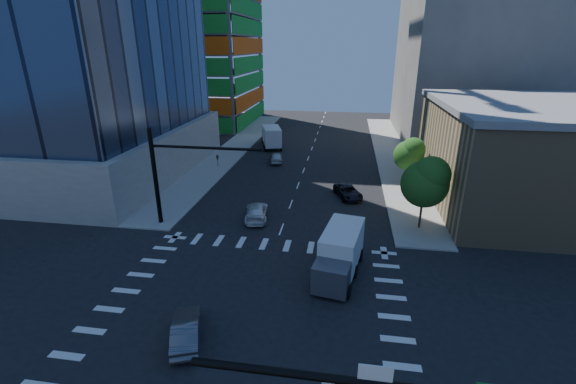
# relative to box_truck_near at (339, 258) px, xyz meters

# --- Properties ---
(ground) EXTENTS (160.00, 160.00, 0.00)m
(ground) POSITION_rel_box_truck_near_xyz_m (-5.37, -5.14, -1.47)
(ground) COLOR black
(ground) RESTS_ON ground
(road_markings) EXTENTS (20.00, 20.00, 0.01)m
(road_markings) POSITION_rel_box_truck_near_xyz_m (-5.37, -5.14, -1.46)
(road_markings) COLOR silver
(road_markings) RESTS_ON ground
(sidewalk_ne) EXTENTS (5.00, 60.00, 0.15)m
(sidewalk_ne) POSITION_rel_box_truck_near_xyz_m (7.13, 34.86, -1.39)
(sidewalk_ne) COLOR gray
(sidewalk_ne) RESTS_ON ground
(sidewalk_nw) EXTENTS (5.00, 60.00, 0.15)m
(sidewalk_nw) POSITION_rel_box_truck_near_xyz_m (-17.87, 34.86, -1.39)
(sidewalk_nw) COLOR gray
(sidewalk_nw) RESTS_ON ground
(commercial_building) EXTENTS (20.50, 22.50, 10.60)m
(commercial_building) POSITION_rel_box_truck_near_xyz_m (19.63, 16.86, 3.85)
(commercial_building) COLOR #917B54
(commercial_building) RESTS_ON ground
(bg_building_ne) EXTENTS (24.00, 30.00, 28.00)m
(bg_building_ne) POSITION_rel_box_truck_near_xyz_m (21.63, 49.86, 12.53)
(bg_building_ne) COLOR #66605C
(bg_building_ne) RESTS_ON ground
(signal_mast_nw) EXTENTS (10.20, 0.40, 9.00)m
(signal_mast_nw) POSITION_rel_box_truck_near_xyz_m (-15.37, 6.36, 4.03)
(signal_mast_nw) COLOR black
(signal_mast_nw) RESTS_ON sidewalk_nw
(tree_south) EXTENTS (4.16, 4.16, 6.82)m
(tree_south) POSITION_rel_box_truck_near_xyz_m (7.26, 8.76, 3.22)
(tree_south) COLOR #382316
(tree_south) RESTS_ON sidewalk_ne
(tree_north) EXTENTS (3.54, 3.52, 5.78)m
(tree_north) POSITION_rel_box_truck_near_xyz_m (7.56, 20.76, 2.52)
(tree_north) COLOR #382316
(tree_north) RESTS_ON sidewalk_ne
(car_nb_far) EXTENTS (3.68, 5.15, 1.30)m
(car_nb_far) POSITION_rel_box_truck_near_xyz_m (0.60, 15.86, -0.82)
(car_nb_far) COLOR black
(car_nb_far) RESTS_ON ground
(car_sb_near) EXTENTS (2.83, 5.26, 1.45)m
(car_sb_near) POSITION_rel_box_truck_near_xyz_m (-8.15, 8.84, -0.74)
(car_sb_near) COLOR white
(car_sb_near) RESTS_ON ground
(car_sb_mid) EXTENTS (2.56, 4.57, 1.47)m
(car_sb_mid) POSITION_rel_box_truck_near_xyz_m (-9.73, 28.12, -0.73)
(car_sb_mid) COLOR #B4B9BD
(car_sb_mid) RESTS_ON ground
(car_sb_cross) EXTENTS (2.85, 4.55, 1.41)m
(car_sb_cross) POSITION_rel_box_truck_near_xyz_m (-8.35, -7.96, -0.76)
(car_sb_cross) COLOR #545359
(car_sb_cross) RESTS_ON ground
(box_truck_near) EXTENTS (3.78, 6.70, 3.32)m
(box_truck_near) POSITION_rel_box_truck_near_xyz_m (0.00, 0.00, 0.00)
(box_truck_near) COLOR black
(box_truck_near) RESTS_ON ground
(box_truck_far) EXTENTS (4.64, 7.15, 3.47)m
(box_truck_far) POSITION_rel_box_truck_near_xyz_m (-12.18, 36.96, 0.07)
(box_truck_far) COLOR black
(box_truck_far) RESTS_ON ground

